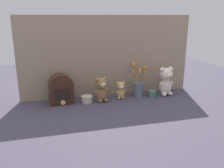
% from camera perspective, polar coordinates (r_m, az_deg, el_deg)
% --- Properties ---
extents(ground_plane, '(4.00, 4.00, 0.00)m').
position_cam_1_polar(ground_plane, '(2.20, 0.13, -3.88)').
color(ground_plane, '#3D3847').
extents(backdrop_wall, '(1.65, 0.02, 0.76)m').
position_cam_1_polar(backdrop_wall, '(2.26, -0.95, 6.64)').
color(backdrop_wall, gray).
rests_on(backdrop_wall, ground).
extents(teddy_bear_large, '(0.15, 0.14, 0.28)m').
position_cam_1_polar(teddy_bear_large, '(2.36, 12.87, 0.83)').
color(teddy_bear_large, beige).
rests_on(teddy_bear_large, ground).
extents(teddy_bear_medium, '(0.13, 0.12, 0.23)m').
position_cam_1_polar(teddy_bear_medium, '(2.14, -2.55, -1.15)').
color(teddy_bear_medium, olive).
rests_on(teddy_bear_medium, ground).
extents(teddy_bear_small, '(0.09, 0.08, 0.17)m').
position_cam_1_polar(teddy_bear_small, '(2.22, 2.13, -1.37)').
color(teddy_bear_small, tan).
rests_on(teddy_bear_small, ground).
extents(flower_vase, '(0.16, 0.16, 0.34)m').
position_cam_1_polar(flower_vase, '(2.30, 6.36, -0.38)').
color(flower_vase, slate).
rests_on(flower_vase, ground).
extents(vintage_radio, '(0.22, 0.14, 0.27)m').
position_cam_1_polar(vintage_radio, '(2.13, -12.15, -1.35)').
color(vintage_radio, '#381E14').
rests_on(vintage_radio, ground).
extents(decorative_tin_tall, '(0.08, 0.08, 0.06)m').
position_cam_1_polar(decorative_tin_tall, '(2.32, 9.56, -2.22)').
color(decorative_tin_tall, '#47705B').
rests_on(decorative_tin_tall, ground).
extents(decorative_tin_short, '(0.10, 0.10, 0.06)m').
position_cam_1_polar(decorative_tin_short, '(2.15, -6.06, -3.65)').
color(decorative_tin_short, beige).
rests_on(decorative_tin_short, ground).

